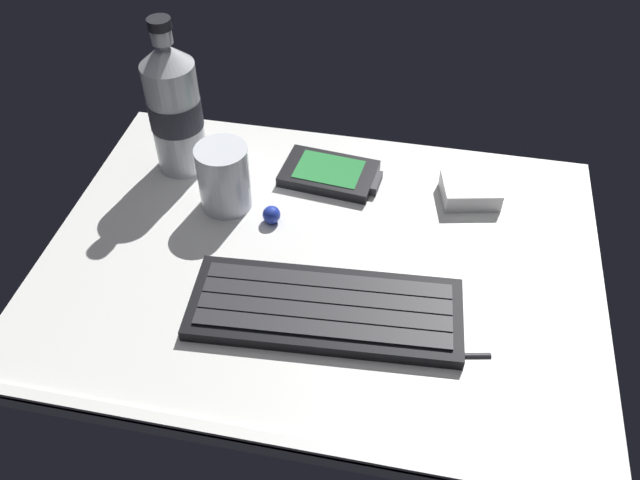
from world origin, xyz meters
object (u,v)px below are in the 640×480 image
Objects in this scene: keyboard at (325,309)px; trackball_mouse at (272,215)px; charger_block at (470,191)px; water_bottle at (174,107)px; handheld_device at (330,174)px; stylus_pen at (444,354)px; juice_cup at (224,180)px.

trackball_mouse is (-9.13, 12.89, 0.29)cm from keyboard.
charger_block is at bearing 21.08° from trackball_mouse.
keyboard is 32.78cm from water_bottle.
handheld_device is 10.98cm from trackball_mouse.
handheld_device is 30.40cm from stylus_pen.
keyboard is at bearing 154.96° from stylus_pen.
charger_block reaches higher than handheld_device.
juice_cup is at bearing -147.79° from handheld_device.
keyboard is at bearing -54.71° from trackball_mouse.
juice_cup is (-15.44, 14.98, 3.10)cm from keyboard.
juice_cup is at bearing 135.96° from stylus_pen.
juice_cup reaches higher than handheld_device.
keyboard is 22.70cm from handheld_device.
water_bottle is at bearing 134.39° from stylus_pen.
stylus_pen is at bearing -13.58° from keyboard.
handheld_device is at bearing 60.08° from trackball_mouse.
charger_block is (29.83, 6.98, -2.71)cm from juice_cup.
juice_cup is at bearing -166.84° from charger_block.
handheld_device is 14.28cm from juice_cup.
charger_block is at bearing 75.06° from stylus_pen.
water_bottle is (-23.37, 21.47, 8.20)cm from keyboard.
charger_block is 3.18× the size of trackball_mouse.
keyboard is at bearing -42.58° from water_bottle.
water_bottle is at bearing -179.27° from charger_block.
stylus_pen is (22.00, -16.00, -0.75)cm from trackball_mouse.
charger_block is at bearing -1.41° from handheld_device.
water_bottle is at bearing 140.69° from juice_cup.
trackball_mouse reaches higher than keyboard.
water_bottle is 18.41cm from trackball_mouse.
charger_block is at bearing 56.75° from keyboard.
juice_cup is 11.45cm from water_bottle.
water_bottle is at bearing -177.30° from handheld_device.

